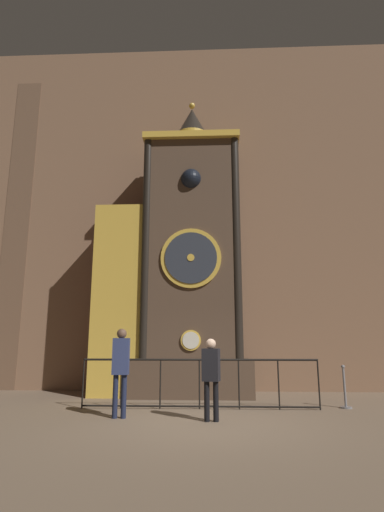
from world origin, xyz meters
TOP-DOWN VIEW (x-y plane):
  - ground_plane at (0.00, 0.00)m, footprint 28.00×28.00m
  - cathedral_back_wall at (-0.09, 5.20)m, footprint 24.00×0.32m
  - clock_tower at (-0.84, 3.87)m, footprint 4.66×1.77m
  - railing_fence at (-0.10, 1.69)m, footprint 5.61×0.05m
  - visitor_near at (-1.73, 0.48)m, footprint 0.35×0.24m
  - visitor_far at (0.18, 0.23)m, footprint 0.38×0.30m
  - stanchion_post at (3.37, 1.98)m, footprint 0.28×0.28m

SIDE VIEW (x-z plane):
  - ground_plane at x=0.00m, z-range 0.00..0.00m
  - stanchion_post at x=3.37m, z-range -0.18..0.82m
  - railing_fence at x=-0.10m, z-range 0.07..1.21m
  - visitor_far at x=0.18m, z-range 0.16..1.76m
  - visitor_near at x=-1.73m, z-range 0.19..2.00m
  - clock_tower at x=-0.84m, z-range -0.89..8.50m
  - cathedral_back_wall at x=-0.09m, z-range -0.01..12.39m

